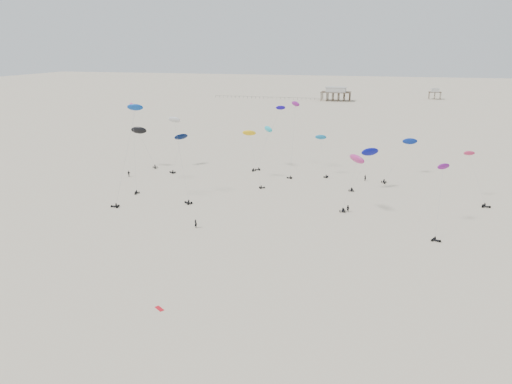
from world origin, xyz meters
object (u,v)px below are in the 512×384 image
(rig_4, at_px, (403,151))
(rig_8, at_px, (129,136))
(rig_0, at_px, (133,127))
(spectator_0, at_px, (196,228))
(pavilion_main, at_px, (336,95))
(pavilion_small, at_px, (435,94))

(rig_4, bearing_deg, rig_8, 24.20)
(rig_0, height_order, rig_4, rig_0)
(rig_4, bearing_deg, spectator_0, 44.31)
(pavilion_main, relative_size, rig_4, 1.15)
(rig_0, relative_size, rig_4, 1.41)
(pavilion_main, height_order, rig_4, rig_4)
(pavilion_small, bearing_deg, rig_0, -110.77)
(rig_0, xyz_separation_m, rig_8, (6.84, -14.90, 0.43))
(pavilion_main, height_order, rig_0, rig_0)
(rig_8, bearing_deg, rig_4, -69.46)
(rig_4, height_order, rig_8, rig_8)
(spectator_0, bearing_deg, pavilion_main, -65.71)
(rig_4, distance_m, rig_8, 82.26)
(rig_4, relative_size, rig_8, 0.72)
(rig_4, relative_size, spectator_0, 7.86)
(pavilion_main, xyz_separation_m, rig_0, (-32.20, -239.51, 12.42))
(pavilion_main, bearing_deg, rig_4, -78.38)
(rig_8, bearing_deg, pavilion_small, -31.00)
(pavilion_main, bearing_deg, pavilion_small, 23.20)
(spectator_0, bearing_deg, rig_4, -102.21)
(pavilion_main, relative_size, rig_0, 0.82)
(pavilion_small, distance_m, rig_8, 300.28)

